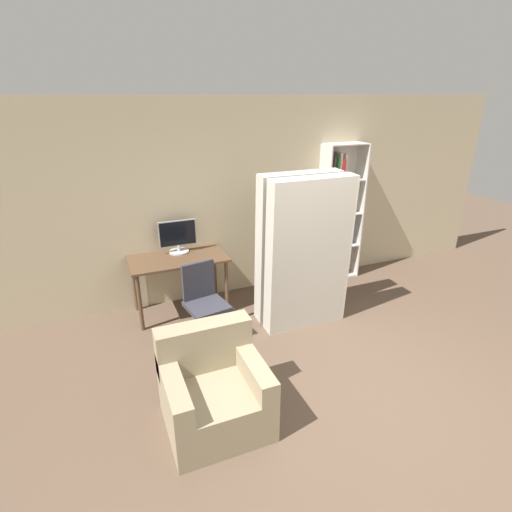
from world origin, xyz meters
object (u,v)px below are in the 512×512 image
(office_chair, at_px, (205,310))
(armchair, at_px, (213,390))
(monitor, at_px, (178,236))
(mattress_far, at_px, (297,247))
(mattress_near, at_px, (309,256))
(bookshelf, at_px, (335,217))

(office_chair, relative_size, armchair, 1.09)
(monitor, distance_m, mattress_far, 1.55)
(office_chair, distance_m, mattress_far, 1.37)
(office_chair, distance_m, mattress_near, 1.38)
(office_chair, bearing_deg, monitor, 94.96)
(monitor, xyz_separation_m, bookshelf, (2.40, 0.02, -0.01))
(office_chair, height_order, armchair, office_chair)
(mattress_far, bearing_deg, monitor, 148.52)
(armchair, bearing_deg, monitor, 84.51)
(office_chair, height_order, mattress_far, mattress_far)
(bookshelf, height_order, armchair, bookshelf)
(monitor, relative_size, bookshelf, 0.24)
(mattress_far, bearing_deg, armchair, -137.93)
(monitor, height_order, office_chair, monitor)
(mattress_near, xyz_separation_m, armchair, (-1.53, -1.08, -0.62))
(monitor, xyz_separation_m, armchair, (-0.21, -2.19, -0.68))
(mattress_far, bearing_deg, office_chair, -175.23)
(bookshelf, bearing_deg, office_chair, -158.15)
(monitor, distance_m, armchair, 2.30)
(monitor, xyz_separation_m, office_chair, (0.08, -0.91, -0.62))
(armchair, bearing_deg, mattress_far, 42.07)
(mattress_near, distance_m, mattress_far, 0.30)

